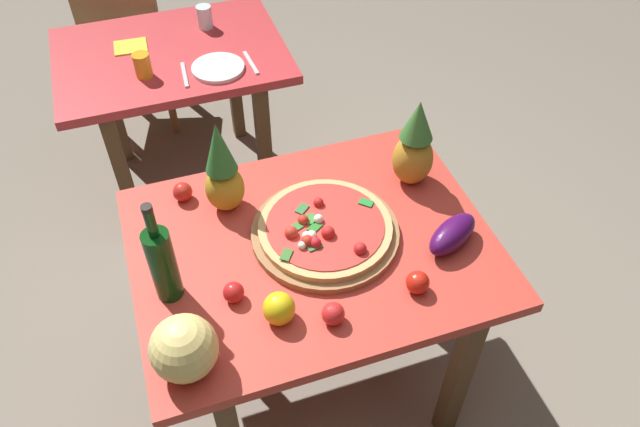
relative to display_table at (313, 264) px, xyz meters
The scene contains 22 objects.
ground_plane 0.67m from the display_table, ahead, with size 10.00×10.00×0.00m, color gray.
display_table is the anchor object (origin of this frame).
background_table 1.26m from the display_table, 101.01° to the left, with size 0.98×0.73×0.77m.
dining_chair 1.88m from the display_table, 102.29° to the left, with size 0.49×0.49×0.85m.
pizza_board 0.13m from the display_table, 18.76° to the left, with size 0.46×0.46×0.03m, color #94673E.
pizza 0.15m from the display_table, 16.58° to the left, with size 0.42×0.42×0.06m.
wine_bottle 0.51m from the display_table, behind, with size 0.08×0.08×0.35m.
pineapple_left 0.41m from the display_table, 131.14° to the left, with size 0.13×0.13×0.34m.
pineapple_right 0.50m from the display_table, 22.23° to the left, with size 0.13×0.13×0.32m.
melon 0.57m from the display_table, 145.38° to the right, with size 0.18×0.18×0.18m, color #E6D076.
bell_pepper 0.33m from the display_table, 126.36° to the right, with size 0.09×0.09×0.10m, color yellow.
eggplant 0.45m from the display_table, 19.31° to the right, with size 0.20×0.09×0.09m, color #3F0E49.
tomato_by_bottle 0.49m from the display_table, 136.84° to the left, with size 0.06×0.06×0.06m, color red.
tomato_near_board 0.32m from the display_table, 96.89° to the right, with size 0.07×0.07×0.07m, color red.
tomato_at_corner 0.33m from the display_table, 154.88° to the right, with size 0.06×0.06×0.06m, color red.
tomato_beside_pepper 0.38m from the display_table, 49.36° to the right, with size 0.07×0.07×0.07m, color red.
drinking_glass_juice 1.16m from the display_table, 108.67° to the left, with size 0.07×0.07×0.10m, color orange.
drinking_glass_water 1.40m from the display_table, 92.09° to the left, with size 0.07×0.07×0.10m, color silver.
dinner_plate 1.04m from the display_table, 93.97° to the left, with size 0.22×0.22×0.02m, color white.
fork_utensil 1.06m from the display_table, 101.56° to the left, with size 0.02×0.18×0.01m, color silver.
knife_utensil 1.04m from the display_table, 86.23° to the left, with size 0.02×0.18×0.01m, color silver.
napkin_folded 1.39m from the display_table, 106.61° to the left, with size 0.14×0.12×0.01m, color yellow.
Camera 1 is at (-0.38, -1.20, 2.21)m, focal length 34.67 mm.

